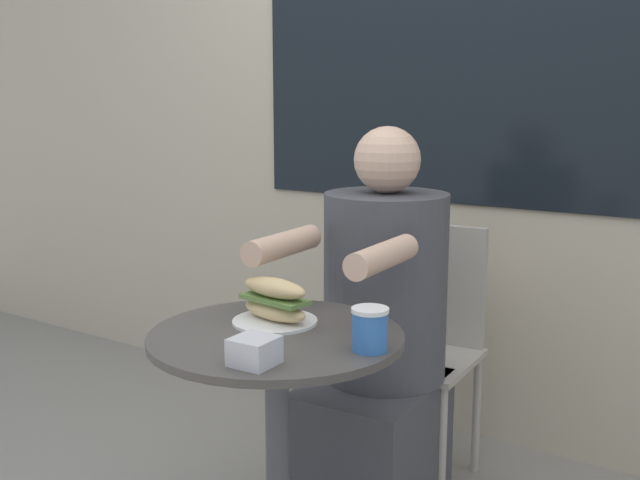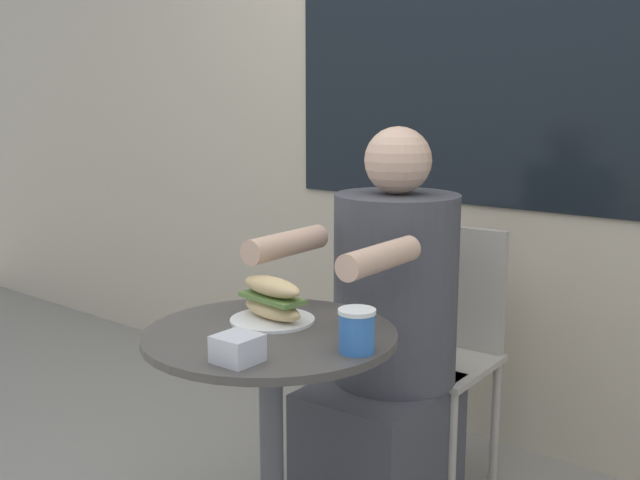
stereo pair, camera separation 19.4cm
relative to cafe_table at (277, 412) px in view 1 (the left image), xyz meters
name	(u,v)px [view 1 (the left image)]	position (x,y,z in m)	size (l,w,h in m)	color
storefront_wall	(482,69)	(0.00, 1.26, 0.87)	(8.00, 0.09, 2.80)	#B7A88E
cafe_table	(277,412)	(0.00, 0.00, 0.00)	(0.63, 0.63, 0.73)	#47423D
diner_chair	(426,328)	(-0.01, 0.86, -0.01)	(0.40, 0.40, 0.87)	#ADA393
seated_diner	(379,356)	(0.00, 0.51, -0.01)	(0.40, 0.68, 1.22)	#424247
sandwich_on_plate	(275,304)	(-0.05, 0.07, 0.25)	(0.22, 0.22, 0.12)	white
drink_cup	(370,329)	(0.25, 0.01, 0.25)	(0.09, 0.09, 0.10)	#336BB7
napkin_box	(254,351)	(0.09, -0.20, 0.23)	(0.09, 0.09, 0.06)	silver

